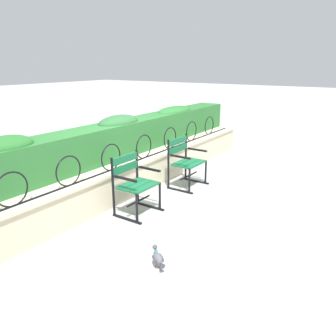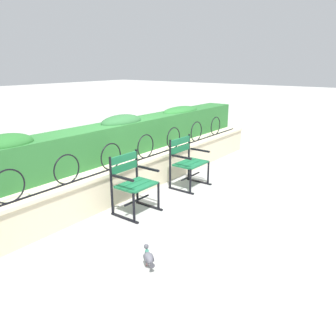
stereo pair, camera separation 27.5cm
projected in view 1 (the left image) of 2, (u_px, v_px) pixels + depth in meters
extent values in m
plane|color=#ADADA8|center=(170.00, 201.00, 5.46)|extent=(60.00, 60.00, 0.00)
cube|color=beige|center=(134.00, 178.00, 5.77)|extent=(7.65, 0.35, 0.51)
cube|color=beige|center=(133.00, 162.00, 5.69)|extent=(7.65, 0.41, 0.05)
cylinder|color=black|center=(137.00, 160.00, 5.64)|extent=(7.10, 0.02, 0.02)
torus|color=black|center=(12.00, 189.00, 3.79)|extent=(0.42, 0.02, 0.42)
torus|color=black|center=(69.00, 171.00, 4.44)|extent=(0.42, 0.02, 0.42)
torus|color=black|center=(111.00, 157.00, 5.09)|extent=(0.42, 0.02, 0.42)
torus|color=black|center=(144.00, 147.00, 5.74)|extent=(0.42, 0.02, 0.42)
torus|color=black|center=(170.00, 138.00, 6.39)|extent=(0.42, 0.02, 0.42)
torus|color=black|center=(191.00, 131.00, 7.04)|extent=(0.42, 0.02, 0.42)
torus|color=black|center=(209.00, 126.00, 7.68)|extent=(0.42, 0.02, 0.42)
cube|color=#2D7033|center=(113.00, 141.00, 5.83)|extent=(7.50, 0.55, 0.58)
ellipsoid|color=#2A6E2E|center=(6.00, 146.00, 4.21)|extent=(0.74, 0.49, 0.26)
ellipsoid|color=#2D6334|center=(119.00, 122.00, 5.88)|extent=(0.88, 0.49, 0.26)
ellipsoid|color=#2C7331|center=(175.00, 111.00, 7.34)|extent=(1.08, 0.49, 0.19)
cube|color=#19663D|center=(146.00, 187.00, 4.80)|extent=(0.54, 0.13, 0.03)
cube|color=#19663D|center=(138.00, 185.00, 4.87)|extent=(0.54, 0.13, 0.03)
cube|color=#19663D|center=(131.00, 184.00, 4.95)|extent=(0.54, 0.13, 0.03)
cube|color=#19663D|center=(125.00, 159.00, 4.90)|extent=(0.54, 0.04, 0.11)
cube|color=#19663D|center=(125.00, 168.00, 4.94)|extent=(0.54, 0.04, 0.11)
cylinder|color=black|center=(137.00, 177.00, 5.22)|extent=(0.04, 0.04, 0.88)
cylinder|color=black|center=(160.00, 196.00, 5.05)|extent=(0.04, 0.04, 0.44)
cube|color=black|center=(150.00, 206.00, 5.21)|extent=(0.05, 0.52, 0.02)
cube|color=black|center=(149.00, 169.00, 5.03)|extent=(0.04, 0.40, 0.03)
cylinder|color=black|center=(113.00, 187.00, 4.79)|extent=(0.04, 0.04, 0.88)
cylinder|color=black|center=(137.00, 209.00, 4.62)|extent=(0.04, 0.04, 0.44)
cube|color=black|center=(127.00, 219.00, 4.79)|extent=(0.05, 0.52, 0.02)
cube|color=black|center=(125.00, 179.00, 4.61)|extent=(0.04, 0.40, 0.03)
cylinder|color=black|center=(139.00, 201.00, 4.95)|extent=(0.51, 0.03, 0.03)
cube|color=#19663D|center=(196.00, 164.00, 5.90)|extent=(0.59, 0.13, 0.03)
cube|color=#19663D|center=(189.00, 163.00, 5.97)|extent=(0.59, 0.13, 0.03)
cube|color=#19663D|center=(182.00, 162.00, 6.04)|extent=(0.59, 0.13, 0.03)
cube|color=#19663D|center=(178.00, 141.00, 5.99)|extent=(0.59, 0.04, 0.11)
cube|color=#19663D|center=(178.00, 149.00, 6.03)|extent=(0.59, 0.04, 0.11)
cylinder|color=black|center=(186.00, 157.00, 6.33)|extent=(0.04, 0.04, 0.89)
cylinder|color=black|center=(206.00, 172.00, 6.17)|extent=(0.04, 0.04, 0.44)
cube|color=black|center=(196.00, 181.00, 6.33)|extent=(0.04, 0.52, 0.02)
cube|color=black|center=(197.00, 150.00, 6.15)|extent=(0.04, 0.40, 0.03)
cylinder|color=black|center=(168.00, 165.00, 5.87)|extent=(0.04, 0.04, 0.89)
cylinder|color=black|center=(189.00, 181.00, 5.70)|extent=(0.04, 0.04, 0.44)
cube|color=black|center=(180.00, 190.00, 5.87)|extent=(0.04, 0.52, 0.02)
cube|color=black|center=(180.00, 157.00, 5.68)|extent=(0.04, 0.40, 0.03)
cylinder|color=black|center=(189.00, 176.00, 6.04)|extent=(0.56, 0.03, 0.03)
ellipsoid|color=#5B5B66|center=(158.00, 258.00, 3.66)|extent=(0.19, 0.21, 0.11)
cylinder|color=#2D6B56|center=(156.00, 252.00, 3.71)|extent=(0.07, 0.08, 0.06)
sphere|color=#494951|center=(155.00, 247.00, 3.71)|extent=(0.06, 0.06, 0.06)
cone|color=black|center=(154.00, 246.00, 3.74)|extent=(0.02, 0.03, 0.01)
cone|color=#404047|center=(161.00, 264.00, 3.56)|extent=(0.10, 0.10, 0.06)
ellipsoid|color=#4E4E56|center=(154.00, 259.00, 3.63)|extent=(0.10, 0.13, 0.07)
ellipsoid|color=#4E4E56|center=(162.00, 258.00, 3.66)|extent=(0.10, 0.13, 0.07)
cylinder|color=#C6515B|center=(156.00, 265.00, 3.68)|extent=(0.01, 0.01, 0.05)
cylinder|color=#C6515B|center=(160.00, 265.00, 3.68)|extent=(0.01, 0.01, 0.05)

